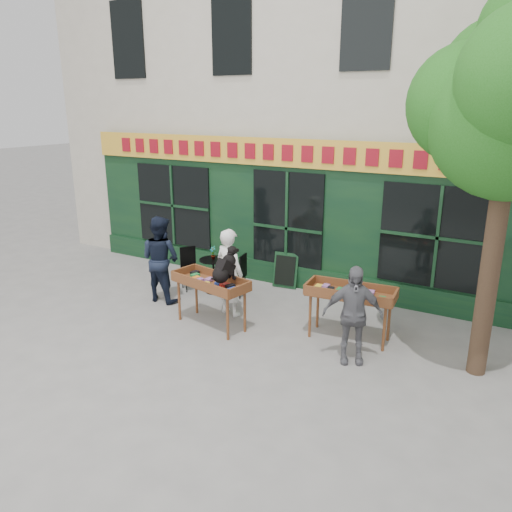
# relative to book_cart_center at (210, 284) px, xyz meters

# --- Properties ---
(ground) EXTENTS (80.00, 80.00, 0.00)m
(ground) POSITION_rel_book_cart_center_xyz_m (0.23, 0.35, -0.82)
(ground) COLOR slate
(ground) RESTS_ON ground
(building) EXTENTS (14.00, 7.26, 10.00)m
(building) POSITION_rel_book_cart_center_xyz_m (0.23, 6.32, 4.15)
(building) COLOR beige
(building) RESTS_ON ground
(book_cart_center) EXTENTS (1.59, 0.91, 0.99)m
(book_cart_center) POSITION_rel_book_cart_center_xyz_m (0.00, 0.00, 0.00)
(book_cart_center) COLOR brown
(book_cart_center) RESTS_ON ground
(dog) EXTENTS (0.45, 0.66, 0.60)m
(dog) POSITION_rel_book_cart_center_xyz_m (0.35, -0.05, 0.47)
(dog) COLOR black
(dog) RESTS_ON book_cart_center
(woman) EXTENTS (0.70, 0.53, 1.73)m
(woman) POSITION_rel_book_cart_center_xyz_m (-0.00, 0.65, 0.04)
(woman) COLOR white
(woman) RESTS_ON ground
(book_cart_right) EXTENTS (1.55, 0.75, 0.99)m
(book_cart_right) POSITION_rel_book_cart_center_xyz_m (2.42, 0.76, 0.00)
(book_cart_right) COLOR brown
(book_cart_right) RESTS_ON ground
(man_right) EXTENTS (1.03, 0.76, 1.62)m
(man_right) POSITION_rel_book_cart_center_xyz_m (2.72, 0.01, -0.01)
(man_right) COLOR #5B5B60
(man_right) RESTS_ON ground
(bistro_table) EXTENTS (0.60, 0.60, 0.76)m
(bistro_table) POSITION_rel_book_cart_center_xyz_m (-0.95, 1.47, -0.28)
(bistro_table) COLOR black
(bistro_table) RESTS_ON ground
(bistro_chair_left) EXTENTS (0.51, 0.51, 0.95)m
(bistro_chair_left) POSITION_rel_book_cart_center_xyz_m (-1.58, 1.42, -0.26)
(bistro_chair_left) COLOR black
(bistro_chair_left) RESTS_ON ground
(bistro_chair_right) EXTENTS (0.42, 0.41, 0.95)m
(bistro_chair_right) POSITION_rel_book_cart_center_xyz_m (-0.32, 1.53, -0.26)
(bistro_chair_right) COLOR black
(bistro_chair_right) RESTS_ON ground
(potted_plant) EXTENTS (0.18, 0.15, 0.29)m
(potted_plant) POSITION_rel_book_cart_center_xyz_m (-0.95, 1.47, 0.09)
(potted_plant) COLOR gray
(potted_plant) RESTS_ON bistro_table
(man_left) EXTENTS (0.89, 0.70, 1.82)m
(man_left) POSITION_rel_book_cart_center_xyz_m (-1.65, 0.57, 0.09)
(man_left) COLOR black
(man_left) RESTS_ON ground
(chalkboard) EXTENTS (0.58, 0.26, 0.79)m
(chalkboard) POSITION_rel_book_cart_center_xyz_m (0.27, 2.54, -0.42)
(chalkboard) COLOR black
(chalkboard) RESTS_ON ground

